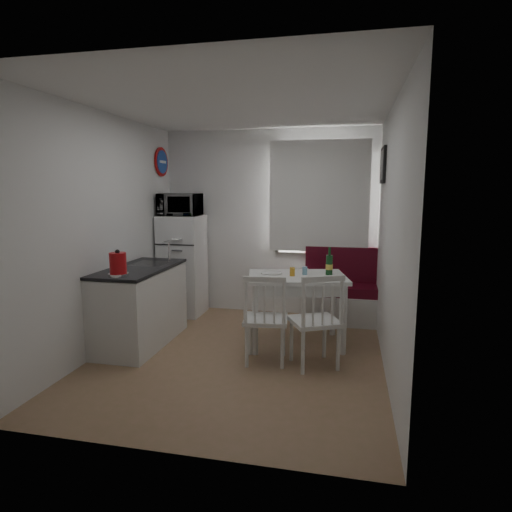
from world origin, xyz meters
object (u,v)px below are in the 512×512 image
(chair_right, at_px, (314,311))
(kettle, at_px, (118,264))
(microwave, at_px, (180,205))
(bench, at_px, (353,298))
(wine_bottle, at_px, (329,261))
(chair_left, at_px, (264,310))
(fridge, at_px, (183,265))
(kitchen_counter, at_px, (141,305))
(dining_table, at_px, (297,283))

(chair_right, xyz_separation_m, kettle, (-1.96, -0.22, 0.44))
(microwave, bearing_deg, bench, 3.90)
(bench, xyz_separation_m, wine_bottle, (-0.29, -0.91, 0.64))
(bench, relative_size, kettle, 5.23)
(chair_right, height_order, wine_bottle, wine_bottle)
(chair_left, distance_m, microwave, 2.34)
(bench, xyz_separation_m, chair_left, (-0.89, -1.67, 0.25))
(chair_left, bearing_deg, kettle, -178.36)
(chair_right, relative_size, microwave, 1.09)
(bench, height_order, wine_bottle, wine_bottle)
(kettle, distance_m, wine_bottle, 2.28)
(fridge, distance_m, kettle, 1.81)
(chair_right, relative_size, wine_bottle, 1.89)
(kitchen_counter, distance_m, kettle, 0.79)
(dining_table, height_order, kettle, kettle)
(chair_right, bearing_deg, dining_table, 84.35)
(fridge, bearing_deg, kettle, -89.03)
(chair_left, bearing_deg, dining_table, 62.57)
(fridge, bearing_deg, kitchen_counter, -90.90)
(dining_table, bearing_deg, wine_bottle, 3.37)
(chair_left, distance_m, fridge, 2.16)
(microwave, bearing_deg, fridge, 90.00)
(kitchen_counter, xyz_separation_m, dining_table, (1.76, 0.35, 0.26))
(fridge, bearing_deg, microwave, -90.00)
(chair_right, distance_m, microwave, 2.68)
(dining_table, relative_size, wine_bottle, 3.84)
(dining_table, bearing_deg, chair_left, -123.13)
(kettle, bearing_deg, chair_left, 8.51)
(dining_table, height_order, wine_bottle, wine_bottle)
(fridge, relative_size, wine_bottle, 4.43)
(kitchen_counter, xyz_separation_m, bench, (2.40, 1.36, -0.13))
(bench, bearing_deg, chair_right, -103.21)
(chair_right, relative_size, kettle, 2.27)
(bench, distance_m, chair_left, 1.91)
(microwave, bearing_deg, dining_table, -25.94)
(dining_table, distance_m, fridge, 1.95)
(dining_table, bearing_deg, kitchen_counter, 178.66)
(wine_bottle, bearing_deg, bench, 72.08)
(bench, relative_size, fridge, 0.99)
(microwave, xyz_separation_m, kettle, (0.03, -1.73, -0.53))
(kitchen_counter, bearing_deg, wine_bottle, 12.03)
(bench, xyz_separation_m, dining_table, (-0.64, -1.01, 0.39))
(chair_right, relative_size, fridge, 0.43)
(bench, relative_size, dining_table, 1.14)
(kitchen_counter, height_order, microwave, microwave)
(kitchen_counter, distance_m, chair_left, 1.55)
(bench, xyz_separation_m, microwave, (-2.38, -0.16, 1.23))
(bench, bearing_deg, dining_table, -122.57)
(bench, bearing_deg, kettle, -141.17)
(dining_table, height_order, chair_left, chair_left)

